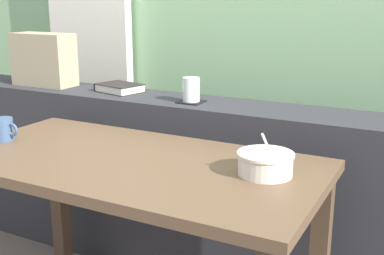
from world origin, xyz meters
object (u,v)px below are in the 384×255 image
object	(u,v)px
coaster_square	(191,102)
ceramic_mug	(3,129)
soup_bowl	(265,164)
breakfast_table	(131,190)
closed_book	(119,88)
throw_pillow	(44,59)
juice_glass	(191,91)

from	to	relation	value
coaster_square	ceramic_mug	xyz separation A→B (m)	(-0.49, -0.57, -0.05)
coaster_square	soup_bowl	bearing A→B (deg)	-43.07
soup_bowl	coaster_square	bearing A→B (deg)	136.93
breakfast_table	soup_bowl	size ratio (longest dim) A/B	7.15
coaster_square	closed_book	size ratio (longest dim) A/B	0.43
breakfast_table	ceramic_mug	world-z (taller)	ceramic_mug
throw_pillow	soup_bowl	xyz separation A→B (m)	(1.35, -0.50, -0.18)
juice_glass	closed_book	xyz separation A→B (m)	(-0.41, 0.06, -0.03)
juice_glass	soup_bowl	xyz separation A→B (m)	(0.50, -0.46, -0.10)
soup_bowl	ceramic_mug	size ratio (longest dim) A/B	1.57
throw_pillow	ceramic_mug	world-z (taller)	throw_pillow
closed_book	throw_pillow	distance (m)	0.45
closed_book	breakfast_table	bearing A→B (deg)	-51.76
breakfast_table	throw_pillow	xyz separation A→B (m)	(-0.90, 0.56, 0.33)
throw_pillow	ceramic_mug	xyz separation A→B (m)	(0.36, -0.60, -0.17)
throw_pillow	coaster_square	bearing A→B (deg)	-2.16
closed_book	ceramic_mug	bearing A→B (deg)	-97.22
juice_glass	closed_book	bearing A→B (deg)	172.05
closed_book	soup_bowl	size ratio (longest dim) A/B	1.30
coaster_square	throw_pillow	xyz separation A→B (m)	(-0.85, 0.03, 0.13)
breakfast_table	coaster_square	world-z (taller)	coaster_square
breakfast_table	throw_pillow	size ratio (longest dim) A/B	3.96
ceramic_mug	soup_bowl	bearing A→B (deg)	6.02
soup_bowl	ceramic_mug	distance (m)	0.99
breakfast_table	juice_glass	size ratio (longest dim) A/B	12.44
coaster_square	breakfast_table	bearing A→B (deg)	-84.57
throw_pillow	closed_book	bearing A→B (deg)	3.31
juice_glass	ceramic_mug	distance (m)	0.76
breakfast_table	soup_bowl	world-z (taller)	soup_bowl
coaster_square	ceramic_mug	bearing A→B (deg)	-130.92
coaster_square	juice_glass	xyz separation A→B (m)	(0.00, 0.00, 0.05)
breakfast_table	closed_book	size ratio (longest dim) A/B	5.51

